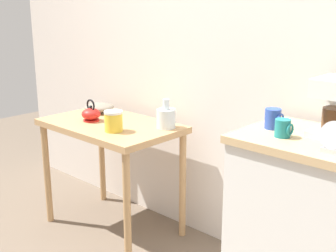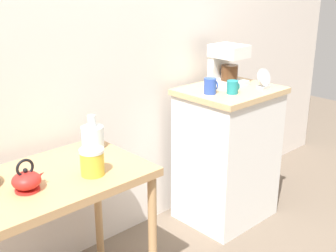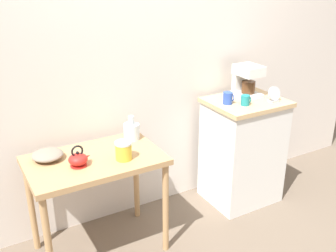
# 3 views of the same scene
# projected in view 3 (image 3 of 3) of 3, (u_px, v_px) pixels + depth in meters

# --- Properties ---
(ground_plane) EXTENTS (8.00, 8.00, 0.00)m
(ground_plane) POSITION_uv_depth(u_px,v_px,m) (177.00, 224.00, 3.19)
(ground_plane) COLOR #6B5B4C
(back_wall) EXTENTS (4.40, 0.10, 2.80)m
(back_wall) POSITION_uv_depth(u_px,v_px,m) (161.00, 39.00, 3.05)
(back_wall) COLOR silver
(back_wall) RESTS_ON ground_plane
(wooden_table) EXTENTS (0.90, 0.56, 0.75)m
(wooden_table) POSITION_uv_depth(u_px,v_px,m) (95.00, 171.00, 2.68)
(wooden_table) COLOR tan
(wooden_table) RESTS_ON ground_plane
(kitchen_counter) EXTENTS (0.61, 0.51, 0.92)m
(kitchen_counter) POSITION_uv_depth(u_px,v_px,m) (242.00, 151.00, 3.39)
(kitchen_counter) COLOR white
(kitchen_counter) RESTS_ON ground_plane
(bowl_stoneware) EXTENTS (0.20, 0.20, 0.06)m
(bowl_stoneware) POSITION_uv_depth(u_px,v_px,m) (48.00, 155.00, 2.61)
(bowl_stoneware) COLOR gray
(bowl_stoneware) RESTS_ON wooden_table
(teakettle) EXTENTS (0.15, 0.12, 0.14)m
(teakettle) POSITION_uv_depth(u_px,v_px,m) (78.00, 159.00, 2.52)
(teakettle) COLOR red
(teakettle) RESTS_ON wooden_table
(glass_carafe_vase) EXTENTS (0.12, 0.12, 0.18)m
(glass_carafe_vase) POSITION_uv_depth(u_px,v_px,m) (132.00, 131.00, 2.90)
(glass_carafe_vase) COLOR silver
(glass_carafe_vase) RESTS_ON wooden_table
(canister_enamel) EXTENTS (0.11, 0.11, 0.12)m
(canister_enamel) POSITION_uv_depth(u_px,v_px,m) (124.00, 151.00, 2.60)
(canister_enamel) COLOR gold
(canister_enamel) RESTS_ON wooden_table
(coffee_maker) EXTENTS (0.18, 0.22, 0.26)m
(coffee_maker) POSITION_uv_depth(u_px,v_px,m) (246.00, 79.00, 3.28)
(coffee_maker) COLOR white
(coffee_maker) RESTS_ON kitchen_counter
(mug_dark_teal) EXTENTS (0.08, 0.07, 0.08)m
(mug_dark_teal) POSITION_uv_depth(u_px,v_px,m) (246.00, 100.00, 3.09)
(mug_dark_teal) COLOR teal
(mug_dark_teal) RESTS_ON kitchen_counter
(mug_blue) EXTENTS (0.08, 0.08, 0.10)m
(mug_blue) POSITION_uv_depth(u_px,v_px,m) (228.00, 98.00, 3.11)
(mug_blue) COLOR #2D4CAD
(mug_blue) RESTS_ON kitchen_counter
(table_clock) EXTENTS (0.11, 0.06, 0.13)m
(table_clock) POSITION_uv_depth(u_px,v_px,m) (274.00, 95.00, 3.16)
(table_clock) COLOR #B2B5BA
(table_clock) RESTS_ON kitchen_counter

